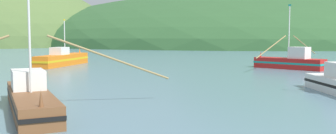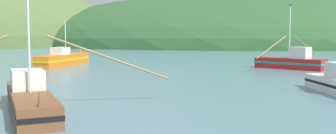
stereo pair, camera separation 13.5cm
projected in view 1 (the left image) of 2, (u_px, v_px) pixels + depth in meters
hill_mid_left at (318, 43)px, 205.34m from camera, size 189.06×151.25×109.26m
hill_far_left at (242, 44)px, 182.25m from camera, size 211.74×169.39×46.24m
fishing_boat_brown at (30, 97)px, 20.28m from camera, size 14.41×10.33×7.50m
fishing_boat_orange at (62, 59)px, 50.86m from camera, size 3.98×11.90×6.23m
fishing_boat_red at (290, 62)px, 45.68m from camera, size 10.16×11.64×7.73m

